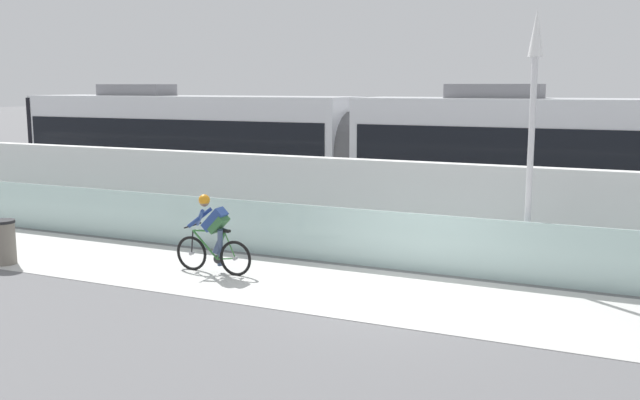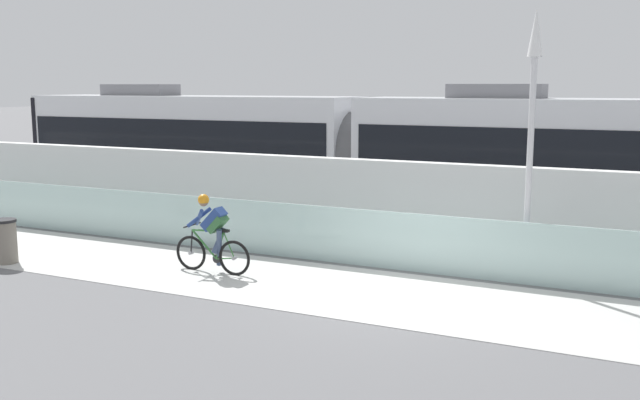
# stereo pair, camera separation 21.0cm
# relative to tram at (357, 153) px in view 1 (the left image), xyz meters

# --- Properties ---
(ground_plane) EXTENTS (200.00, 200.00, 0.00)m
(ground_plane) POSITION_rel_tram_xyz_m (3.46, -6.85, -1.89)
(ground_plane) COLOR slate
(bike_path_deck) EXTENTS (32.00, 3.20, 0.01)m
(bike_path_deck) POSITION_rel_tram_xyz_m (3.46, -6.85, -1.89)
(bike_path_deck) COLOR silver
(bike_path_deck) RESTS_ON ground
(glass_parapet) EXTENTS (32.00, 0.05, 1.21)m
(glass_parapet) POSITION_rel_tram_xyz_m (3.46, -5.00, -1.29)
(glass_parapet) COLOR silver
(glass_parapet) RESTS_ON ground
(concrete_barrier_wall) EXTENTS (32.00, 0.36, 2.06)m
(concrete_barrier_wall) POSITION_rel_tram_xyz_m (3.46, -3.20, -0.86)
(concrete_barrier_wall) COLOR white
(concrete_barrier_wall) RESTS_ON ground
(tram_rail_near) EXTENTS (32.00, 0.08, 0.01)m
(tram_rail_near) POSITION_rel_tram_xyz_m (3.46, -0.72, -1.89)
(tram_rail_near) COLOR #595654
(tram_rail_near) RESTS_ON ground
(tram_rail_far) EXTENTS (32.00, 0.08, 0.01)m
(tram_rail_far) POSITION_rel_tram_xyz_m (3.46, 0.72, -1.89)
(tram_rail_far) COLOR #595654
(tram_rail_far) RESTS_ON ground
(tram) EXTENTS (22.56, 2.54, 3.81)m
(tram) POSITION_rel_tram_xyz_m (0.00, 0.00, 0.00)
(tram) COLOR silver
(tram) RESTS_ON ground
(cyclist_on_bike) EXTENTS (1.77, 0.58, 1.61)m
(cyclist_on_bike) POSITION_rel_tram_xyz_m (-0.40, -6.85, -1.11)
(cyclist_on_bike) COLOR black
(cyclist_on_bike) RESTS_ON ground
(lamp_post_antenna) EXTENTS (0.28, 0.28, 5.20)m
(lamp_post_antenna) POSITION_rel_tram_xyz_m (5.43, -4.70, 1.40)
(lamp_post_antenna) COLOR gray
(lamp_post_antenna) RESTS_ON ground
(trash_bin) EXTENTS (0.51, 0.51, 0.96)m
(trash_bin) POSITION_rel_tram_xyz_m (-4.84, -8.10, -1.41)
(trash_bin) COLOR slate
(trash_bin) RESTS_ON ground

